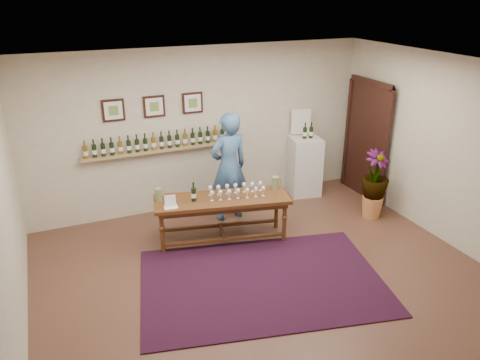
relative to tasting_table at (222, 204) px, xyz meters
name	(u,v)px	position (x,y,z in m)	size (l,w,h in m)	color
ground	(263,274)	(0.17, -1.10, -0.61)	(6.00, 6.00, 0.00)	#513323
room_shell	(325,141)	(2.28, 0.76, 0.51)	(6.00, 6.00, 6.00)	beige
rug	(262,281)	(0.08, -1.27, -0.61)	(3.21, 2.14, 0.02)	#3F0B14
tasting_table	(222,204)	(0.00, 0.00, 0.00)	(2.13, 1.06, 0.72)	#492812
table_glasses	(237,191)	(0.24, -0.02, 0.19)	(1.22, 0.28, 0.17)	silver
table_bottles	(194,190)	(-0.41, 0.10, 0.27)	(0.30, 0.17, 0.32)	black
pitcher_left	(158,195)	(-0.90, 0.26, 0.21)	(0.13, 0.13, 0.20)	olive
pitcher_right	(275,183)	(0.89, -0.02, 0.21)	(0.13, 0.13, 0.21)	olive
menu_card	(170,201)	(-0.80, 0.00, 0.20)	(0.19, 0.14, 0.18)	silver
display_pedestal	(304,166)	(2.07, 1.08, -0.06)	(0.55, 0.55, 1.10)	silver
pedestal_bottles	(308,130)	(2.09, 1.05, 0.64)	(0.31, 0.08, 0.31)	black
info_sign	(301,122)	(2.07, 1.28, 0.74)	(0.38, 0.02, 0.52)	silver
potted_plant	(374,184)	(2.65, -0.26, -0.02)	(0.61, 0.61, 1.03)	#C67A42
person	(229,167)	(0.38, 0.68, 0.31)	(0.67, 0.44, 1.84)	#3B608D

